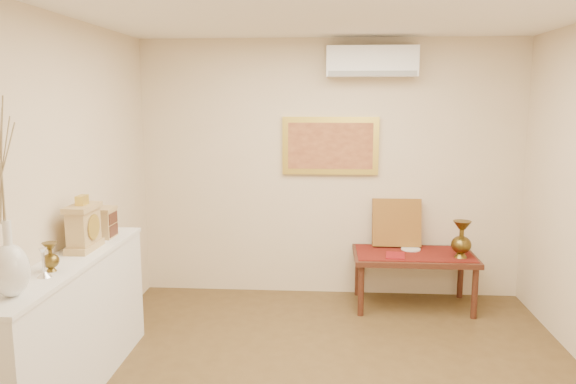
# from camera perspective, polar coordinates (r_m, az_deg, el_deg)

# --- Properties ---
(wall_back) EXTENTS (4.00, 0.02, 2.70)m
(wall_back) POSITION_cam_1_polar(r_m,az_deg,el_deg) (5.94, 4.29, 2.32)
(wall_back) COLOR beige
(wall_back) RESTS_ON ground
(wall_front) EXTENTS (4.00, 0.02, 2.70)m
(wall_front) POSITION_cam_1_polar(r_m,az_deg,el_deg) (1.58, 4.91, -18.65)
(wall_front) COLOR beige
(wall_front) RESTS_ON ground
(wall_left) EXTENTS (0.02, 4.50, 2.70)m
(wall_left) POSITION_cam_1_polar(r_m,az_deg,el_deg) (4.20, -23.99, -1.48)
(wall_left) COLOR beige
(wall_left) RESTS_ON ground
(white_vase) EXTENTS (0.21, 0.21, 1.11)m
(white_vase) POSITION_cam_1_polar(r_m,az_deg,el_deg) (3.47, -26.86, -0.77)
(white_vase) COLOR silver
(white_vase) RESTS_ON display_ledge
(candlestick) EXTENTS (0.09, 0.09, 0.19)m
(candlestick) POSITION_cam_1_polar(r_m,az_deg,el_deg) (3.86, -23.59, -6.60)
(candlestick) COLOR silver
(candlestick) RESTS_ON display_ledge
(brass_urn_small) EXTENTS (0.11, 0.11, 0.25)m
(brass_urn_small) POSITION_cam_1_polar(r_m,az_deg,el_deg) (3.96, -23.01, -5.72)
(brass_urn_small) COLOR brown
(brass_urn_small) RESTS_ON display_ledge
(table_cloth) EXTENTS (1.14, 0.59, 0.01)m
(table_cloth) POSITION_cam_1_polar(r_m,az_deg,el_deg) (5.80, 12.68, -6.09)
(table_cloth) COLOR maroon
(table_cloth) RESTS_ON low_table
(brass_urn_tall) EXTENTS (0.20, 0.20, 0.44)m
(brass_urn_tall) POSITION_cam_1_polar(r_m,az_deg,el_deg) (5.70, 17.23, -4.22)
(brass_urn_tall) COLOR brown
(brass_urn_tall) RESTS_ON table_cloth
(plate) EXTENTS (0.20, 0.20, 0.01)m
(plate) POSITION_cam_1_polar(r_m,az_deg,el_deg) (5.91, 12.36, -5.69)
(plate) COLOR silver
(plate) RESTS_ON table_cloth
(menu) EXTENTS (0.21, 0.27, 0.01)m
(menu) POSITION_cam_1_polar(r_m,az_deg,el_deg) (5.64, 10.85, -6.35)
(menu) COLOR maroon
(menu) RESTS_ON table_cloth
(cushion) EXTENTS (0.50, 0.20, 0.51)m
(cushion) POSITION_cam_1_polar(r_m,az_deg,el_deg) (5.97, 10.97, -3.07)
(cushion) COLOR maroon
(cushion) RESTS_ON table_cloth
(display_ledge) EXTENTS (0.37, 2.02, 0.98)m
(display_ledge) POSITION_cam_1_polar(r_m,az_deg,el_deg) (4.36, -21.13, -12.68)
(display_ledge) COLOR white
(display_ledge) RESTS_ON floor
(mantel_clock) EXTENTS (0.17, 0.36, 0.41)m
(mantel_clock) POSITION_cam_1_polar(r_m,az_deg,el_deg) (4.41, -20.03, -3.34)
(mantel_clock) COLOR tan
(mantel_clock) RESTS_ON display_ledge
(wooden_chest) EXTENTS (0.16, 0.21, 0.24)m
(wooden_chest) POSITION_cam_1_polar(r_m,az_deg,el_deg) (4.76, -18.16, -2.95)
(wooden_chest) COLOR tan
(wooden_chest) RESTS_ON display_ledge
(low_table) EXTENTS (1.20, 0.70, 0.55)m
(low_table) POSITION_cam_1_polar(r_m,az_deg,el_deg) (5.82, 12.66, -6.75)
(low_table) COLOR #472115
(low_table) RESTS_ON floor
(painting) EXTENTS (1.00, 0.06, 0.60)m
(painting) POSITION_cam_1_polar(r_m,az_deg,el_deg) (5.88, 4.32, 4.71)
(painting) COLOR gold
(painting) RESTS_ON wall_back
(ac_unit) EXTENTS (0.90, 0.25, 0.30)m
(ac_unit) POSITION_cam_1_polar(r_m,az_deg,el_deg) (5.78, 8.50, 12.96)
(ac_unit) COLOR white
(ac_unit) RESTS_ON wall_back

